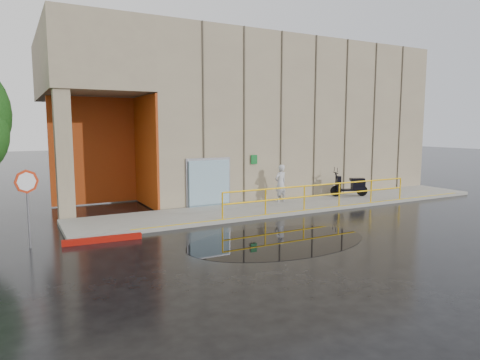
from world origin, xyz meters
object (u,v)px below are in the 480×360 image
object	(u,v)px
person	(281,183)
stop_sign	(27,191)
red_curb	(103,239)
scooter	(350,180)

from	to	relation	value
person	stop_sign	distance (m)	10.79
person	red_curb	xyz separation A→B (m)	(-8.48, -2.70, -0.92)
scooter	red_curb	size ratio (longest dim) A/B	0.80
stop_sign	red_curb	xyz separation A→B (m)	(2.03, -0.36, -1.65)
person	scooter	world-z (taller)	person
person	stop_sign	size ratio (longest dim) A/B	0.73
stop_sign	scooter	bearing A→B (deg)	9.27
red_curb	person	bearing A→B (deg)	17.66
scooter	person	bearing A→B (deg)	-161.48
stop_sign	red_curb	distance (m)	2.64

